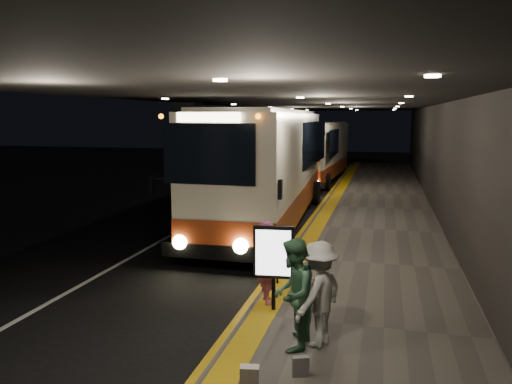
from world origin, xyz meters
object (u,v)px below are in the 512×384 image
at_px(passenger_boarding, 268,262).
at_px(passenger_waiting_white, 319,294).
at_px(coach_second, 317,154).
at_px(passenger_waiting_green, 293,294).
at_px(bag_polka, 301,366).
at_px(bag_plain, 250,377).
at_px(info_sign, 274,254).
at_px(stanchion_post, 278,262).
at_px(coach_main, 268,171).

height_order(passenger_boarding, passenger_waiting_white, passenger_waiting_white).
bearing_deg(passenger_waiting_white, passenger_boarding, -117.70).
relative_size(coach_second, passenger_boarding, 6.55).
bearing_deg(passenger_waiting_green, bag_polka, 19.99).
relative_size(passenger_boarding, bag_plain, 5.16).
relative_size(info_sign, stanchion_post, 1.65).
bearing_deg(passenger_boarding, passenger_waiting_green, 179.70).
relative_size(passenger_boarding, stanchion_post, 1.67).
xyz_separation_m(passenger_waiting_white, bag_polka, (-0.11, -1.10, -0.73)).
bearing_deg(passenger_waiting_green, passenger_waiting_white, 121.97).
distance_m(coach_second, bag_polka, 23.51).
bearing_deg(info_sign, passenger_waiting_white, -57.20).
bearing_deg(coach_main, passenger_boarding, -79.89).
bearing_deg(coach_second, bag_plain, -82.06).
relative_size(coach_second, passenger_waiting_green, 6.07).
distance_m(bag_polka, bag_plain, 0.82).
bearing_deg(bag_plain, passenger_boarding, 98.68).
relative_size(passenger_waiting_green, passenger_waiting_white, 1.04).
bearing_deg(passenger_boarding, coach_second, -20.14).
bearing_deg(bag_polka, bag_plain, -140.68).
relative_size(bag_plain, stanchion_post, 0.32).
bearing_deg(bag_plain, coach_main, 101.83).
xyz_separation_m(coach_second, bag_plain, (2.22, -23.81, -1.36)).
xyz_separation_m(bag_plain, info_sign, (-0.30, 2.89, 0.97)).
distance_m(coach_main, passenger_boarding, 8.50).
relative_size(passenger_boarding, info_sign, 1.01).
height_order(passenger_waiting_green, stanchion_post, passenger_waiting_green).
bearing_deg(passenger_waiting_white, passenger_waiting_green, -35.32).
bearing_deg(bag_polka, info_sign, 111.50).
xyz_separation_m(passenger_boarding, passenger_waiting_green, (0.86, -1.87, 0.07)).
xyz_separation_m(info_sign, stanchion_post, (-0.25, 1.55, -0.63)).
relative_size(passenger_waiting_green, bag_polka, 6.13).
relative_size(coach_second, info_sign, 6.62).
bearing_deg(stanchion_post, passenger_boarding, -87.56).
height_order(passenger_waiting_white, bag_polka, passenger_waiting_white).
height_order(passenger_waiting_green, info_sign, passenger_waiting_green).
bearing_deg(passenger_waiting_green, coach_second, -170.91).
bearing_deg(coach_second, bag_polka, -80.40).
xyz_separation_m(passenger_waiting_green, stanchion_post, (-0.91, 3.04, -0.41)).
distance_m(info_sign, stanchion_post, 1.69).
height_order(coach_second, info_sign, coach_second).
distance_m(passenger_boarding, bag_plain, 3.37).
distance_m(coach_main, bag_polka, 11.50).
height_order(passenger_waiting_green, bag_polka, passenger_waiting_green).
bearing_deg(bag_plain, bag_polka, 39.32).
height_order(coach_main, coach_second, coach_main).
bearing_deg(info_sign, passenger_waiting_green, -72.83).
xyz_separation_m(coach_second, bag_polka, (2.86, -23.29, -1.38)).
relative_size(coach_main, passenger_waiting_green, 7.08).
height_order(coach_second, passenger_boarding, coach_second).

